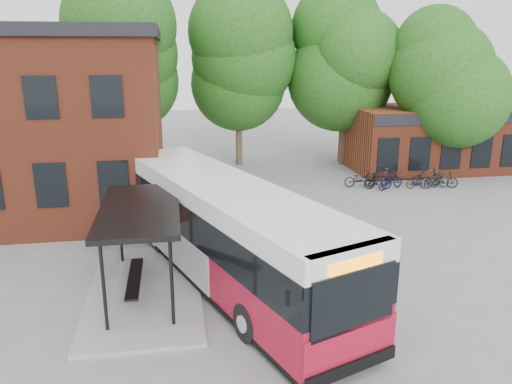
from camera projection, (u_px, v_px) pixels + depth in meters
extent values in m
plane|color=slate|center=(275.00, 269.00, 17.76)|extent=(100.00, 100.00, 0.00)
imported|color=black|center=(360.00, 179.00, 28.27)|extent=(1.83, 0.75, 0.94)
imported|color=black|center=(378.00, 181.00, 27.81)|extent=(1.59, 0.73, 0.92)
imported|color=#0B123B|center=(391.00, 181.00, 27.80)|extent=(1.97, 1.38, 0.98)
imported|color=black|center=(384.00, 174.00, 29.42)|extent=(1.66, 0.55, 0.98)
imported|color=black|center=(420.00, 182.00, 27.96)|extent=(1.57, 0.70, 0.80)
imported|color=black|center=(427.00, 176.00, 28.54)|extent=(1.84, 0.62, 1.09)
imported|color=#2A2B2F|center=(435.00, 180.00, 27.98)|extent=(1.80, 0.71, 0.93)
imported|color=black|center=(443.00, 180.00, 28.10)|extent=(1.67, 0.98, 0.97)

